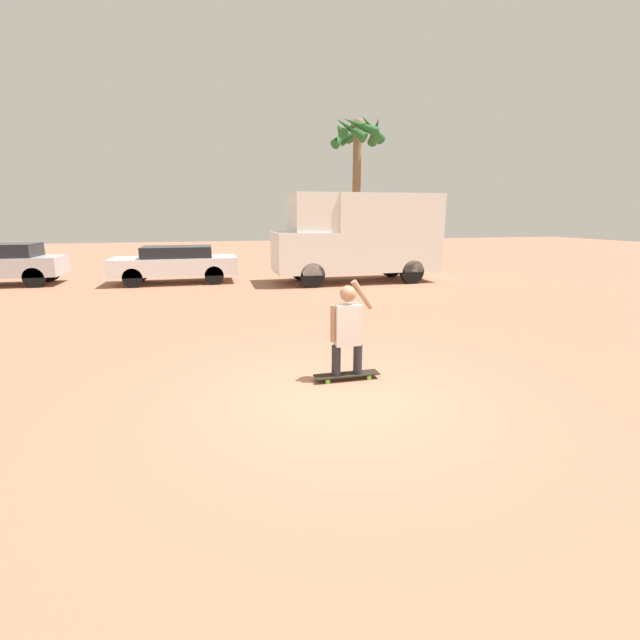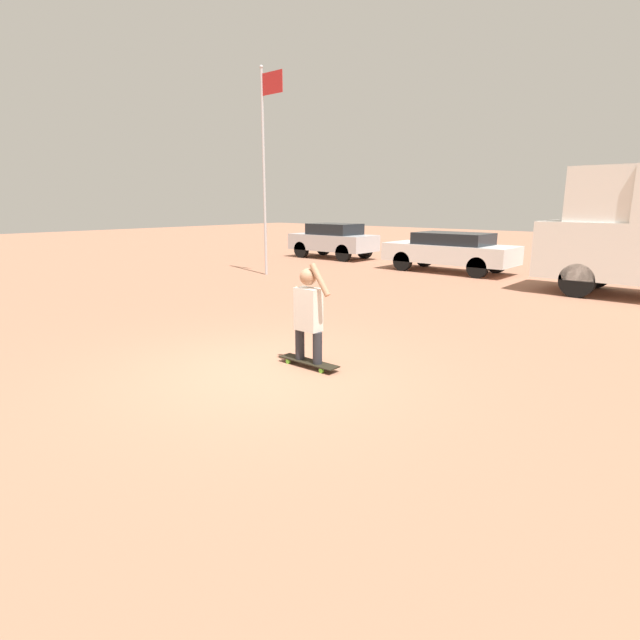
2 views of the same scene
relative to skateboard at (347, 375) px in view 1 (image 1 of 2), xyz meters
The scene contains 7 objects.
ground_plane 0.71m from the skateboard, 117.38° to the right, with size 80.00×80.00×0.00m, color #A36B51.
skateboard is the anchor object (origin of this frame).
person_skateboarder 0.80m from the skateboard, behind, with size 0.68×0.25×1.49m.
camper_van 10.54m from the skateboard, 69.70° to the left, with size 6.25×2.21×3.31m.
parked_car_white 11.65m from the skateboard, 106.31° to the left, with size 4.57×1.83×1.39m.
parked_car_silver 15.21m from the skateboard, 127.76° to the left, with size 3.86×1.75×1.52m.
palm_tree_near_van 17.94m from the skateboard, 70.76° to the left, with size 2.87×2.95×7.36m.
Camera 1 is at (-1.63, -5.37, 2.49)m, focal length 24.00 mm.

